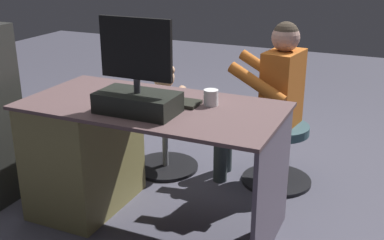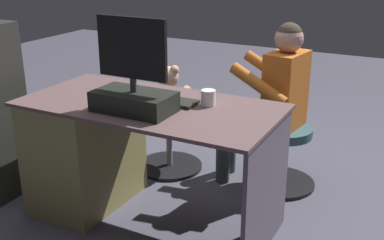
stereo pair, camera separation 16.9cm
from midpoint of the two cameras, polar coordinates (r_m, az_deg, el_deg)
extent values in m
plane|color=#4B4A58|center=(3.36, 0.34, -8.49)|extent=(10.00, 10.00, 0.00)
cube|color=brown|center=(2.75, -3.32, 1.75)|extent=(1.49, 0.75, 0.02)
cube|color=olive|center=(3.15, -10.99, -3.46)|extent=(0.48, 0.69, 0.73)
cube|color=#534857|center=(2.63, 10.69, -8.40)|extent=(0.02, 0.67, 0.73)
cube|color=black|center=(2.61, -5.09, 2.19)|extent=(0.44, 0.24, 0.11)
cylinder|color=#333338|center=(2.58, -5.15, 4.15)|extent=(0.04, 0.04, 0.08)
cube|color=black|center=(2.53, -5.29, 8.49)|extent=(0.41, 0.02, 0.32)
cube|color=black|center=(2.54, -5.12, 8.55)|extent=(0.38, 0.00, 0.29)
cube|color=black|center=(2.78, -1.78, 2.40)|extent=(0.42, 0.14, 0.02)
ellipsoid|color=#212132|center=(2.94, -7.37, 3.45)|extent=(0.06, 0.10, 0.04)
cylinder|color=white|center=(2.70, 3.73, 2.62)|extent=(0.08, 0.08, 0.09)
cube|color=black|center=(2.85, -8.31, 2.64)|extent=(0.08, 0.16, 0.02)
cylinder|color=black|center=(3.69, -1.36, -5.46)|extent=(0.50, 0.50, 0.03)
cylinder|color=gray|center=(3.62, -1.39, -2.76)|extent=(0.04, 0.04, 0.35)
cylinder|color=#3D463D|center=(3.54, -1.41, 0.32)|extent=(0.39, 0.39, 0.06)
ellipsoid|color=#D8A886|center=(3.50, -1.43, 2.43)|extent=(0.20, 0.17, 0.21)
sphere|color=#D8A886|center=(3.45, -1.46, 5.11)|extent=(0.16, 0.16, 0.16)
sphere|color=beige|center=(3.51, -0.93, 5.18)|extent=(0.06, 0.06, 0.06)
sphere|color=#D8A886|center=(3.41, -0.66, 5.95)|extent=(0.07, 0.07, 0.07)
sphere|color=#D8A886|center=(3.46, -2.26, 6.15)|extent=(0.07, 0.07, 0.07)
cylinder|color=#D8A886|center=(3.47, 0.33, 3.04)|extent=(0.06, 0.16, 0.11)
cylinder|color=#D8A886|center=(3.56, -2.58, 3.48)|extent=(0.06, 0.16, 0.11)
cylinder|color=#D8A886|center=(3.59, 0.22, 1.70)|extent=(0.07, 0.13, 0.07)
cylinder|color=#D8A886|center=(3.64, -1.28, 1.95)|extent=(0.07, 0.13, 0.07)
cylinder|color=black|center=(3.52, 11.65, -7.28)|extent=(0.49, 0.49, 0.03)
cylinder|color=gray|center=(3.44, 11.87, -4.48)|extent=(0.04, 0.04, 0.35)
cylinder|color=#385761|center=(3.36, 12.12, -1.28)|extent=(0.41, 0.41, 0.06)
cube|color=#C76723|center=(3.27, 12.49, 3.43)|extent=(0.24, 0.35, 0.52)
sphere|color=tan|center=(3.19, 12.95, 9.38)|extent=(0.18, 0.18, 0.18)
sphere|color=#3F352A|center=(3.18, 12.98, 9.70)|extent=(0.17, 0.17, 0.17)
cylinder|color=#C76723|center=(3.08, 9.45, 4.10)|extent=(0.41, 0.13, 0.24)
cylinder|color=#C76723|center=(3.45, 10.63, 5.79)|extent=(0.41, 0.13, 0.24)
cylinder|color=#364142|center=(3.29, 8.58, -0.60)|extent=(0.41, 0.17, 0.11)
cylinder|color=#364142|center=(3.41, 5.12, -3.97)|extent=(0.10, 0.10, 0.44)
cylinder|color=#364142|center=(3.45, 9.14, 0.38)|extent=(0.41, 0.17, 0.11)
cylinder|color=#364142|center=(3.57, 5.82, -2.88)|extent=(0.10, 0.10, 0.44)
camera|label=1|loc=(0.08, -88.39, 0.59)|focal=44.99mm
camera|label=2|loc=(0.08, 91.61, -0.59)|focal=44.99mm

